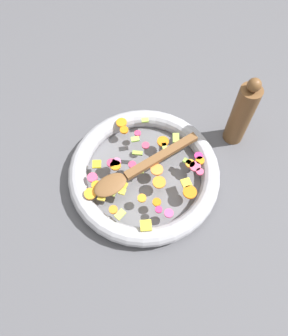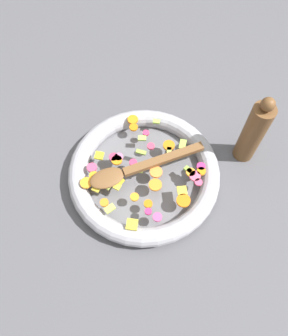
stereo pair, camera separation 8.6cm
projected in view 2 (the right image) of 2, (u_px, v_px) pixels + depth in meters
The scene contains 5 objects.
ground_plane at pixel (144, 176), 0.91m from camera, with size 4.00×4.00×0.00m, color #4C4C51.
skillet at pixel (144, 173), 0.89m from camera, with size 0.41×0.41×0.05m.
chopped_vegetables at pixel (145, 171), 0.86m from camera, with size 0.33×0.33×0.01m.
wooden_spoon at pixel (136, 169), 0.85m from camera, with size 0.31×0.06×0.01m.
pepper_mill at pixel (253, 132), 0.85m from camera, with size 0.06×0.06×0.24m.
Camera 2 is at (-0.14, -0.38, 0.81)m, focal length 35.00 mm.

